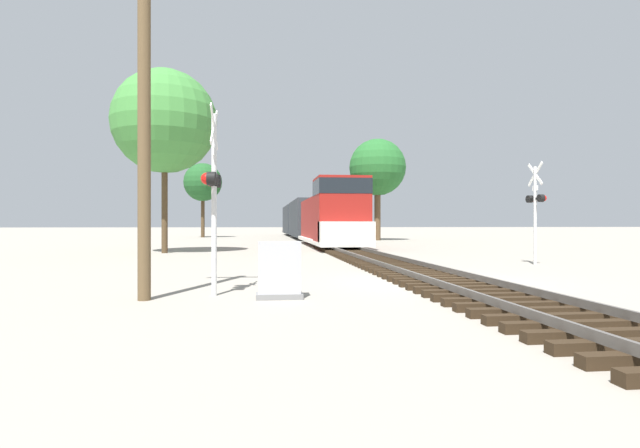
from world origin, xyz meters
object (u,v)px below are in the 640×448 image
object	(u,v)px
freight_train	(307,220)
relay_cabinet	(279,271)
utility_pole	(144,87)
tree_deep_background	(203,182)
tree_far_right	(165,122)
crossing_signal_far	(536,204)
tree_mid_background	(377,168)
crossing_signal_near	(213,186)

from	to	relation	value
freight_train	relay_cabinet	size ratio (longest dim) A/B	38.68
utility_pole	tree_deep_background	distance (m)	48.58
freight_train	tree_deep_background	bearing A→B (deg)	143.21
relay_cabinet	tree_far_right	xyz separation A→B (m)	(-5.60, 17.36, 6.61)
tree_far_right	relay_cabinet	bearing A→B (deg)	-72.12
crossing_signal_far	tree_mid_background	size ratio (longest dim) A/B	0.41
freight_train	crossing_signal_far	bearing A→B (deg)	-79.55
crossing_signal_far	tree_far_right	distance (m)	19.29
utility_pole	crossing_signal_near	bearing A→B (deg)	20.73
relay_cabinet	tree_deep_background	bearing A→B (deg)	98.23
crossing_signal_far	relay_cabinet	size ratio (longest dim) A/B	3.26
relay_cabinet	tree_far_right	bearing A→B (deg)	107.88
tree_far_right	crossing_signal_near	bearing A→B (deg)	-76.13
tree_mid_background	tree_deep_background	size ratio (longest dim) A/B	1.13
tree_deep_background	crossing_signal_far	bearing A→B (deg)	-66.92
tree_far_right	tree_deep_background	bearing A→B (deg)	92.60
crossing_signal_near	tree_mid_background	bearing A→B (deg)	164.96
freight_train	tree_far_right	size ratio (longest dim) A/B	4.75
freight_train	tree_mid_background	distance (m)	8.94
tree_mid_background	crossing_signal_far	bearing A→B (deg)	-90.93
relay_cabinet	tree_deep_background	size ratio (longest dim) A/B	0.14
crossing_signal_near	relay_cabinet	xyz separation A→B (m)	(1.47, -0.63, -1.87)
relay_cabinet	tree_mid_background	distance (m)	38.28
tree_mid_background	tree_deep_background	world-z (taller)	tree_mid_background
tree_deep_background	freight_train	bearing A→B (deg)	-36.79
crossing_signal_near	tree_far_right	world-z (taller)	tree_far_right
freight_train	crossing_signal_far	world-z (taller)	freight_train
utility_pole	crossing_signal_far	bearing A→B (deg)	29.78
crossing_signal_near	tree_deep_background	size ratio (longest dim) A/B	0.49
freight_train	tree_far_right	bearing A→B (deg)	-113.95
crossing_signal_far	tree_far_right	size ratio (longest dim) A/B	0.40
crossing_signal_near	tree_mid_background	world-z (taller)	tree_mid_background
relay_cabinet	tree_mid_background	xyz separation A→B (m)	(10.83, 36.16, 6.38)
tree_mid_background	relay_cabinet	bearing A→B (deg)	-106.68
tree_mid_background	tree_deep_background	xyz separation A→B (m)	(-17.84, 12.31, -0.59)
crossing_signal_far	crossing_signal_near	bearing A→B (deg)	115.76
freight_train	tree_mid_background	size ratio (longest dim) A/B	4.90
freight_train	crossing_signal_near	size ratio (longest dim) A/B	11.24
tree_far_right	tree_mid_background	world-z (taller)	tree_far_right
crossing_signal_near	tree_far_right	bearing A→B (deg)	-162.07
freight_train	utility_pole	size ratio (longest dim) A/B	5.48
crossing_signal_far	tree_mid_background	world-z (taller)	tree_mid_background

